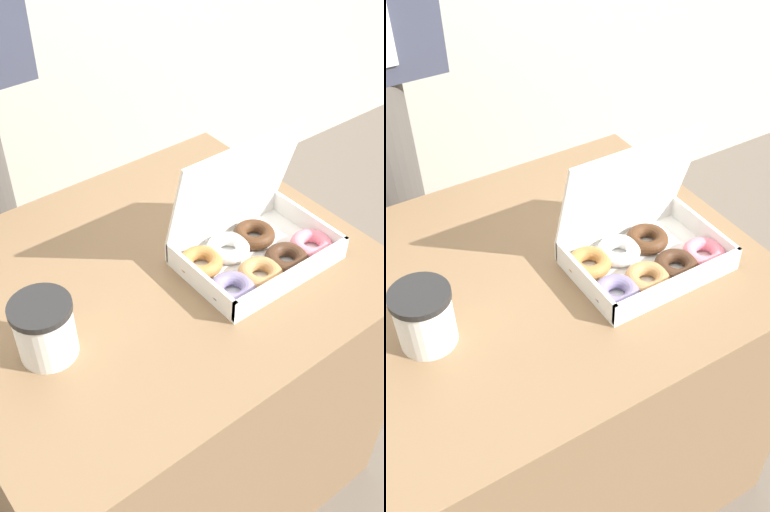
# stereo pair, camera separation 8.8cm
# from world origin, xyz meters

# --- Properties ---
(ground_plane) EXTENTS (14.00, 14.00, 0.00)m
(ground_plane) POSITION_xyz_m (0.00, 0.00, 0.00)
(ground_plane) COLOR #665B51
(table) EXTENTS (0.85, 0.72, 0.71)m
(table) POSITION_xyz_m (0.00, 0.00, 0.35)
(table) COLOR brown
(table) RESTS_ON ground_plane
(donut_box) EXTENTS (0.33, 0.22, 0.25)m
(donut_box) POSITION_xyz_m (0.18, -0.10, 0.75)
(donut_box) COLOR white
(donut_box) RESTS_ON table
(coffee_cup) EXTENTS (0.11, 0.11, 0.11)m
(coffee_cup) POSITION_xyz_m (-0.26, -0.06, 0.77)
(coffee_cup) COLOR white
(coffee_cup) RESTS_ON table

